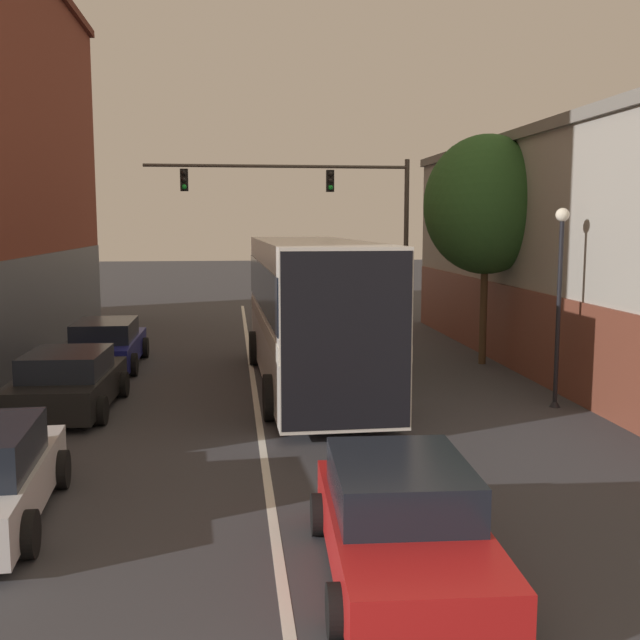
{
  "coord_description": "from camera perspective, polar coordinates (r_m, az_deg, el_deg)",
  "views": [
    {
      "loc": [
        -0.53,
        -3.88,
        4.19
      ],
      "look_at": [
        1.51,
        13.31,
        1.94
      ],
      "focal_mm": 42.0,
      "sensor_mm": 36.0,
      "label": 1
    }
  ],
  "objects": [
    {
      "name": "building_right_storefront",
      "position": [
        23.48,
        21.79,
        5.24
      ],
      "size": [
        6.65,
        20.82,
        6.8
      ],
      "color": "#9E998E",
      "rests_on": "ground_plane"
    },
    {
      "name": "parked_car_left_mid",
      "position": [
        22.64,
        -15.94,
        -1.83
      ],
      "size": [
        2.05,
        4.6,
        1.4
      ],
      "rotation": [
        0.0,
        0.0,
        1.57
      ],
      "color": "navy",
      "rests_on": "ground_plane"
    },
    {
      "name": "parked_car_left_far",
      "position": [
        17.63,
        -18.55,
        -4.53
      ],
      "size": [
        2.19,
        4.2,
        1.39
      ],
      "rotation": [
        0.0,
        0.0,
        1.53
      ],
      "color": "black",
      "rests_on": "ground_plane"
    },
    {
      "name": "hatchback_foreground",
      "position": [
        9.3,
        6.27,
        -15.12
      ],
      "size": [
        2.16,
        4.16,
        1.35
      ],
      "rotation": [
        0.0,
        0.0,
        1.53
      ],
      "color": "red",
      "rests_on": "ground_plane"
    },
    {
      "name": "lane_center_line",
      "position": [
        18.4,
        -4.96,
        -5.77
      ],
      "size": [
        0.14,
        40.05,
        0.01
      ],
      "color": "silver",
      "rests_on": "ground_plane"
    },
    {
      "name": "traffic_signal_gantry",
      "position": [
        28.16,
        0.63,
        8.71
      ],
      "size": [
        9.8,
        0.36,
        6.55
      ],
      "color": "#514C47",
      "rests_on": "ground_plane"
    },
    {
      "name": "street_lamp",
      "position": [
        17.67,
        17.76,
        1.76
      ],
      "size": [
        0.31,
        0.31,
        4.52
      ],
      "color": "black",
      "rests_on": "ground_plane"
    },
    {
      "name": "bus",
      "position": [
        19.02,
        -0.64,
        1.09
      ],
      "size": [
        3.05,
        10.4,
        3.75
      ],
      "rotation": [
        0.0,
        0.0,
        1.59
      ],
      "color": "silver",
      "rests_on": "ground_plane"
    },
    {
      "name": "street_tree_near",
      "position": [
        22.59,
        12.56,
        8.55
      ],
      "size": [
        3.68,
        3.31,
        6.74
      ],
      "color": "#4C3823",
      "rests_on": "ground_plane"
    }
  ]
}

